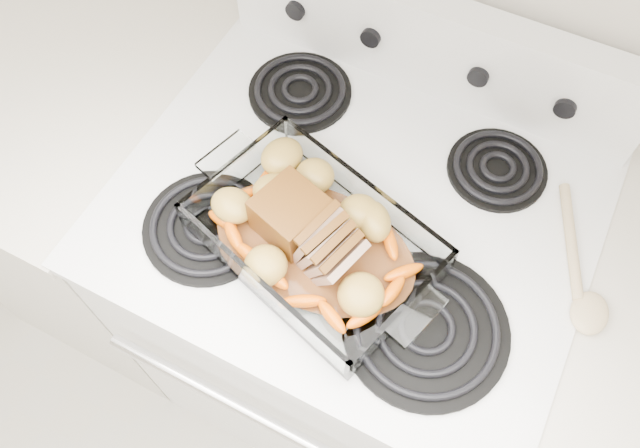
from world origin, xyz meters
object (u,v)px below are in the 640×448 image
at_px(counter_left, 112,194).
at_px(counter_right, 632,439).
at_px(baking_dish, 314,243).
at_px(pork_roast, 299,228).
at_px(electric_range, 346,301).

bearing_deg(counter_left, counter_right, 0.00).
distance_m(baking_dish, pork_roast, 0.04).
bearing_deg(electric_range, pork_roast, -109.75).
height_order(electric_range, counter_left, electric_range).
xyz_separation_m(counter_left, pork_roast, (0.62, -0.12, 0.52)).
relative_size(electric_range, pork_roast, 6.23).
relative_size(counter_right, baking_dish, 2.58).
distance_m(counter_right, pork_roast, 0.89).
height_order(electric_range, baking_dish, electric_range).
xyz_separation_m(electric_range, pork_roast, (-0.04, -0.12, 0.51)).
bearing_deg(baking_dish, counter_right, 26.61).
bearing_deg(electric_range, counter_left, -179.90).
height_order(counter_left, counter_right, same).
bearing_deg(counter_right, baking_dish, -170.17).
distance_m(counter_left, baking_dish, 0.82).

